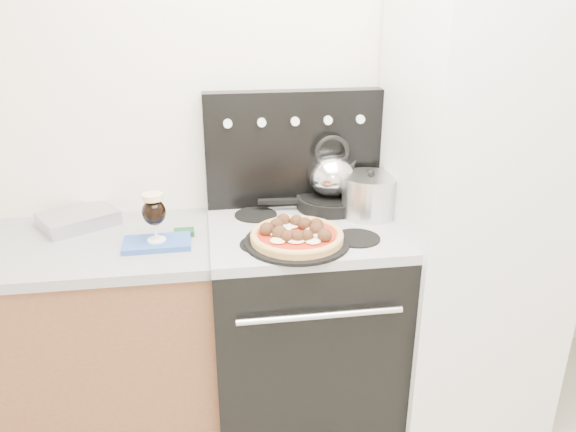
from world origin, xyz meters
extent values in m
cube|color=silver|center=(0.00, 1.50, 1.25)|extent=(3.50, 0.01, 2.50)
cube|color=brown|center=(-1.02, 1.20, 0.43)|extent=(1.45, 0.60, 0.86)
cube|color=#949497|center=(-1.02, 1.20, 0.88)|extent=(1.48, 0.63, 0.04)
cube|color=black|center=(0.08, 1.18, 0.44)|extent=(0.76, 0.65, 0.88)
cube|color=#ADADB2|center=(0.08, 1.18, 0.90)|extent=(0.76, 0.65, 0.04)
cube|color=black|center=(0.08, 1.45, 1.17)|extent=(0.76, 0.08, 0.50)
cube|color=silver|center=(0.78, 1.15, 0.95)|extent=(0.64, 0.68, 1.90)
cube|color=silver|center=(-0.83, 1.37, 0.93)|extent=(0.36, 0.33, 0.06)
cube|color=#2D53A8|center=(-0.50, 1.12, 0.91)|extent=(0.26, 0.15, 0.02)
cylinder|color=black|center=(0.03, 1.02, 0.93)|extent=(0.42, 0.42, 0.01)
cylinder|color=black|center=(0.23, 1.37, 0.95)|extent=(0.32, 0.32, 0.05)
cylinder|color=silver|center=(0.37, 1.26, 1.00)|extent=(0.29, 0.29, 0.17)
camera|label=1|loc=(-0.30, -0.88, 1.80)|focal=35.00mm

